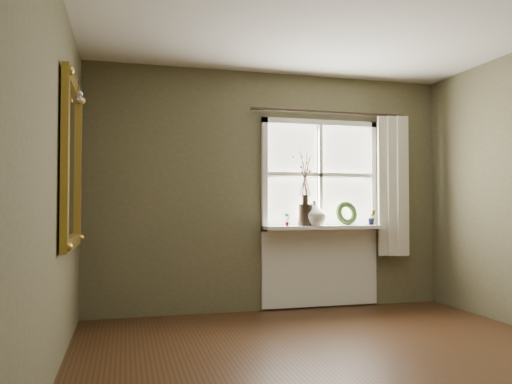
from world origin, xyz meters
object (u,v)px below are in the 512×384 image
object	(u,v)px
dark_jug	(305,215)
cream_vase	(314,213)
gilt_mirror	(72,164)
wreath	(346,216)

from	to	relation	value
dark_jug	cream_vase	bearing A→B (deg)	0.00
dark_jug	gilt_mirror	bearing A→B (deg)	-155.65
wreath	dark_jug	bearing A→B (deg)	174.14
dark_jug	cream_vase	world-z (taller)	cream_vase
dark_jug	gilt_mirror	world-z (taller)	gilt_mirror
dark_jug	wreath	xyz separation A→B (m)	(0.51, 0.04, -0.01)
cream_vase	gilt_mirror	distance (m)	2.64
dark_jug	gilt_mirror	distance (m)	2.55
dark_jug	wreath	distance (m)	0.51
wreath	gilt_mirror	bearing A→B (deg)	-169.32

